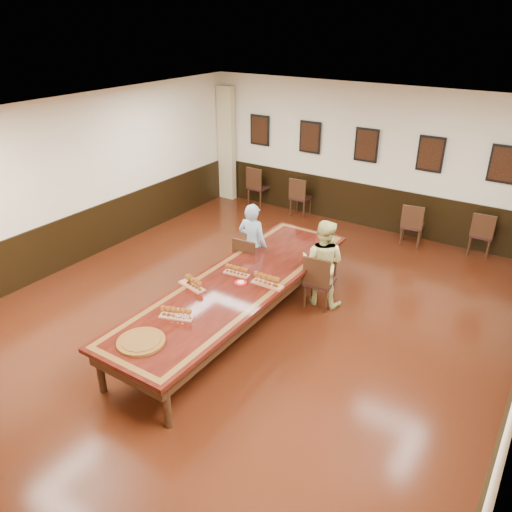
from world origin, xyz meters
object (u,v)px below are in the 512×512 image
Objects in this scene: spare_chair_d at (482,233)px; conference_table at (239,290)px; carved_platter at (141,342)px; spare_chair_b at (301,196)px; spare_chair_a at (259,186)px; person_man at (252,244)px; person_woman at (323,263)px; chair_man at (250,261)px; spare_chair_c at (413,224)px; chair_woman at (320,280)px.

spare_chair_d is 5.54m from conference_table.
spare_chair_b is at bearing 101.45° from carved_platter.
spare_chair_a is at bearing 111.08° from carved_platter.
carved_platter is at bearing 94.43° from person_man.
person_man is at bearing 125.16° from spare_chair_a.
spare_chair_a is at bearing -52.21° from person_woman.
chair_man is 0.19× the size of conference_table.
person_woman is 3.41m from carved_platter.
person_woman is (-1.89, -3.53, 0.29)m from spare_chair_d.
conference_table is 1.99m from carved_platter.
spare_chair_c is 3.80m from person_man.
person_woman is (-0.01, 0.10, 0.27)m from chair_woman.
spare_chair_d reaches higher than carved_platter.
spare_chair_a reaches higher than chair_woman.
person_woman reaches higher than spare_chair_d.
spare_chair_d is 0.19× the size of conference_table.
spare_chair_d is at bearing -135.99° from person_man.
spare_chair_a is at bearing -62.19° from person_man.
person_woman reaches higher than chair_man.
person_man reaches higher than carved_platter.
conference_table is (-0.81, -1.30, -0.15)m from person_woman.
conference_table is at bearing 112.64° from chair_man.
chair_man is at bearing -5.80° from chair_woman.
person_man reaches higher than spare_chair_c.
spare_chair_b is 0.19× the size of conference_table.
spare_chair_c is 0.62× the size of person_woman.
spare_chair_c is at bearing 10.03° from spare_chair_d.
conference_table is at bearing 105.99° from spare_chair_b.
spare_chair_c is (2.85, -0.26, -0.00)m from spare_chair_b.
chair_woman is 0.64× the size of person_woman.
chair_man is 1.48× the size of carved_platter.
chair_man is at bearing 98.10° from carved_platter.
spare_chair_a is 5.01m from person_woman.
chair_woman is at bearing 72.83° from spare_chair_c.
chair_woman is 5.09m from spare_chair_a.
spare_chair_d is at bearing -176.07° from spare_chair_a.
spare_chair_c is 1.38m from spare_chair_d.
person_woman is (1.39, 0.04, -0.01)m from person_man.
spare_chair_d is 7.38m from carved_platter.
carved_platter is (-1.48, -6.50, 0.30)m from spare_chair_c.
person_man is 1.01× the size of person_woman.
spare_chair_a reaches higher than carved_platter.
spare_chair_a is 5.55m from conference_table.
spare_chair_d is at bearing -125.56° from person_woman.
conference_table is (1.49, -4.79, 0.14)m from spare_chair_b.
chair_woman reaches higher than conference_table.
chair_man is 3.18m from carved_platter.
person_man reaches higher than person_woman.
spare_chair_c is 6.67m from carved_platter.
chair_man is 0.95× the size of spare_chair_a.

